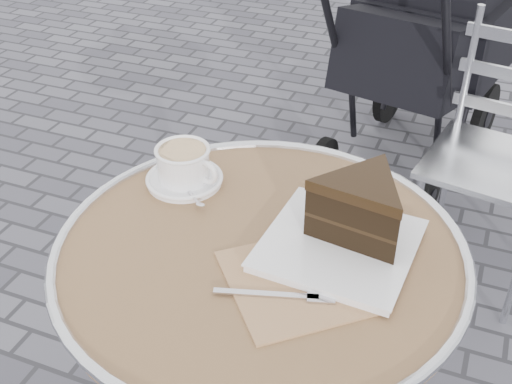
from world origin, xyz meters
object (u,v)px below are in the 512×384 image
at_px(cafe_table, 260,316).
at_px(cappuccino_set, 184,168).
at_px(cake_plate_set, 355,217).
at_px(baby_stroller, 426,49).
at_px(bistro_chair, 507,126).

xyz_separation_m(cafe_table, cappuccino_set, (-0.21, 0.13, 0.20)).
xyz_separation_m(cafe_table, cake_plate_set, (0.14, 0.06, 0.23)).
xyz_separation_m(cake_plate_set, baby_stroller, (-0.10, 1.57, -0.31)).
bearing_deg(bistro_chair, cappuccino_set, -113.35).
distance_m(bistro_chair, baby_stroller, 0.69).
bearing_deg(cake_plate_set, cafe_table, -152.79).
xyz_separation_m(cappuccino_set, cake_plate_set, (0.36, -0.07, 0.03)).
relative_size(cafe_table, baby_stroller, 0.67).
xyz_separation_m(bistro_chair, baby_stroller, (-0.34, 0.60, -0.03)).
xyz_separation_m(cappuccino_set, bistro_chair, (0.59, 0.91, -0.25)).
bearing_deg(baby_stroller, bistro_chair, -48.55).
height_order(cappuccino_set, baby_stroller, baby_stroller).
bearing_deg(cafe_table, baby_stroller, 88.53).
height_order(bistro_chair, baby_stroller, baby_stroller).
height_order(cake_plate_set, bistro_chair, cake_plate_set).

